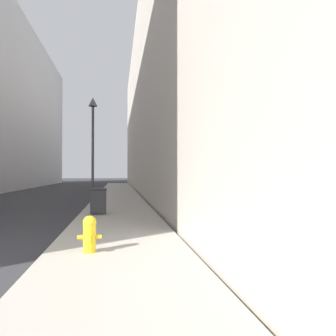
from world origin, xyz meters
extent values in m
cube|color=#ADA89E|center=(5.26, 18.00, 0.06)|extent=(3.23, 60.00, 0.13)
cube|color=beige|center=(12.97, 26.00, 8.67)|extent=(12.00, 60.00, 17.34)
cylinder|color=yellow|center=(4.63, 1.60, 0.43)|extent=(0.28, 0.28, 0.60)
sphere|color=yellow|center=(4.63, 1.60, 0.78)|extent=(0.29, 0.29, 0.29)
cylinder|color=yellow|center=(4.63, 1.60, 0.86)|extent=(0.08, 0.08, 0.06)
cylinder|color=yellow|center=(4.63, 1.40, 0.46)|extent=(0.11, 0.12, 0.11)
cylinder|color=yellow|center=(4.43, 1.60, 0.46)|extent=(0.12, 0.09, 0.09)
cylinder|color=yellow|center=(4.83, 1.60, 0.46)|extent=(0.12, 0.09, 0.09)
cube|color=#3D3D42|center=(4.43, 8.35, 0.63)|extent=(0.63, 0.66, 0.95)
cube|color=#2D2D31|center=(4.43, 8.35, 1.14)|extent=(0.65, 0.68, 0.08)
cylinder|color=black|center=(4.16, 8.64, 0.21)|extent=(0.05, 0.16, 0.16)
cylinder|color=black|center=(4.69, 8.64, 0.21)|extent=(0.05, 0.16, 0.16)
cylinder|color=#4C4C51|center=(3.97, 11.21, 0.25)|extent=(0.24, 0.24, 0.25)
cylinder|color=#4C4C51|center=(3.97, 11.21, 2.67)|extent=(0.13, 0.13, 5.08)
cone|color=#4C4C51|center=(3.97, 11.21, 5.43)|extent=(0.44, 0.44, 0.44)
camera|label=1|loc=(5.24, -5.69, 1.86)|focal=35.00mm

